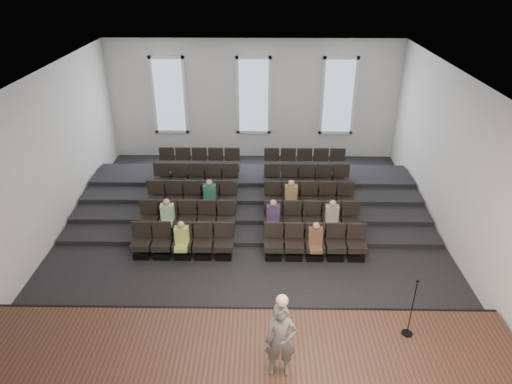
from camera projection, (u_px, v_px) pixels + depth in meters
ground at (249, 246)px, 13.94m from camera, size 14.00×14.00×0.00m
ceiling at (248, 82)px, 11.62m from camera, size 12.00×14.00×0.02m
wall_back at (254, 100)px, 19.00m from camera, size 12.00×0.04×5.00m
wall_front at (234, 378)px, 6.56m from camera, size 12.00×0.04×5.00m
wall_left at (36, 170)px, 12.86m from camera, size 0.04×14.00×5.00m
wall_right at (464, 173)px, 12.70m from camera, size 0.04×14.00×5.00m
stage at (242, 377)px, 9.31m from camera, size 11.80×3.60×0.50m
stage_lip at (245, 316)px, 10.87m from camera, size 11.80×0.06×0.52m
risers at (252, 192)px, 16.66m from camera, size 11.80×4.80×0.60m
seating_rows at (250, 202)px, 14.99m from camera, size 6.80×4.70×1.67m
windows at (254, 96)px, 18.85m from camera, size 8.44×0.10×3.24m
audience at (253, 215)px, 13.95m from camera, size 5.45×2.64×1.10m
speaker at (281, 340)px, 8.75m from camera, size 0.61×0.41×1.67m
mic_stand at (410, 318)px, 9.83m from camera, size 0.25×0.25×1.49m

